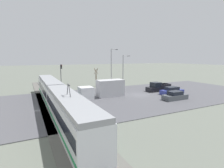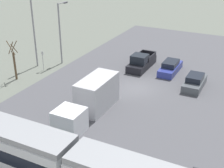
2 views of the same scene
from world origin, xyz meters
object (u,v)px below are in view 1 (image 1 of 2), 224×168
traffic_light_pole (61,74)px  light_rail_tram (57,97)px  street_lamp_near_crossing (112,65)px  no_parking_sign (111,80)px  box_truck (105,89)px  street_tree (96,78)px  pickup_truck (158,88)px  street_lamp_mid_block (124,68)px  sedan_car_1 (175,96)px  sedan_car_0 (172,91)px

traffic_light_pole → light_rail_tram: bearing=167.3°
street_lamp_near_crossing → no_parking_sign: 4.35m
box_truck → light_rail_tram: bearing=113.3°
street_tree → street_lamp_near_crossing: size_ratio=0.49×
no_parking_sign → box_truck: bearing=148.6°
pickup_truck → traffic_light_pole: size_ratio=0.96×
box_truck → traffic_light_pole: bearing=26.2°
light_rail_tram → pickup_truck: bearing=-79.6°
pickup_truck → street_lamp_mid_block: size_ratio=0.69×
sedan_car_1 → traffic_light_pole: (18.73, 15.54, 2.97)m
sedan_car_1 → box_truck: bearing=-126.3°
light_rail_tram → traffic_light_pole: bearing=-12.7°
sedan_car_0 → street_tree: size_ratio=1.02×
pickup_truck → sedan_car_1: 7.82m
sedan_car_1 → street_lamp_mid_block: (17.43, 0.06, 3.85)m
box_truck → street_tree: bearing=-13.8°
street_lamp_near_crossing → box_truck: bearing=148.5°
street_lamp_near_crossing → street_tree: bearing=96.9°
box_truck → sedan_car_1: size_ratio=1.88×
box_truck → street_tree: street_tree is taller
sedan_car_0 → box_truck: bearing=-105.8°
street_lamp_near_crossing → light_rail_tram: bearing=134.4°
sedan_car_0 → sedan_car_1: size_ratio=1.08×
light_rail_tram → street_tree: size_ratio=6.65×
sedan_car_0 → street_lamp_near_crossing: (16.02, 5.32, 4.71)m
box_truck → street_lamp_mid_block: size_ratio=1.06×
light_rail_tram → street_lamp_mid_block: (14.05, -18.95, 2.80)m
sedan_car_1 → no_parking_sign: no_parking_sign is taller
light_rail_tram → traffic_light_pole: traffic_light_pole is taller
traffic_light_pole → street_tree: (0.38, -8.52, -1.51)m
box_truck → street_lamp_mid_block: 14.47m
light_rail_tram → street_lamp_near_crossing: (16.30, -16.65, 3.66)m
box_truck → street_lamp_near_crossing: bearing=-31.5°
traffic_light_pole → sedan_car_1: bearing=-140.3°
box_truck → no_parking_sign: size_ratio=3.36×
traffic_light_pole → street_lamp_mid_block: size_ratio=0.72×
street_tree → street_lamp_mid_block: size_ratio=0.60×
light_rail_tram → street_lamp_mid_block: size_ratio=3.98×
sedan_car_0 → no_parking_sign: no_parking_sign is taller
pickup_truck → traffic_light_pole: traffic_light_pole is taller
street_tree → no_parking_sign: 3.87m
traffic_light_pole → street_tree: 8.66m
traffic_light_pole → street_lamp_near_crossing: bearing=-85.9°
street_lamp_mid_block → light_rail_tram: bearing=126.6°
street_lamp_mid_block → sedan_car_0: bearing=-167.6°
street_lamp_near_crossing → street_lamp_mid_block: size_ratio=1.21×
traffic_light_pole → street_lamp_mid_block: (-1.30, -15.48, 0.89)m
no_parking_sign → sedan_car_1: bearing=-169.4°
traffic_light_pole → no_parking_sign: bearing=-93.4°
sedan_car_0 → no_parking_sign: size_ratio=1.94×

